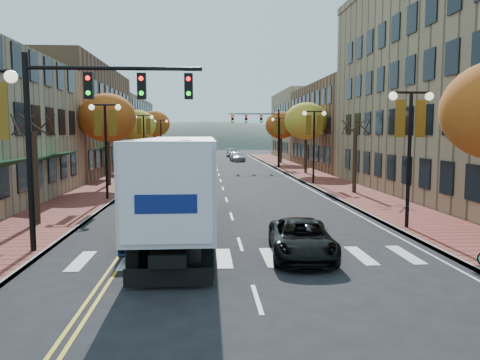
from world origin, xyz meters
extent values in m
plane|color=black|center=(0.00, 0.00, 0.00)|extent=(200.00, 200.00, 0.00)
cube|color=brown|center=(-9.00, 32.50, 0.07)|extent=(4.00, 85.00, 0.15)
cube|color=brown|center=(9.00, 32.50, 0.07)|extent=(4.00, 85.00, 0.15)
cube|color=brown|center=(-17.00, 36.00, 5.50)|extent=(12.00, 24.00, 11.00)
cube|color=#9E8966|center=(-17.00, 61.00, 4.75)|extent=(12.00, 26.00, 9.50)
cube|color=brown|center=(18.50, 42.00, 5.00)|extent=(15.00, 24.00, 10.00)
cube|color=#9E8966|center=(18.50, 64.00, 5.50)|extent=(15.00, 20.00, 11.00)
cylinder|color=#382619|center=(-9.00, 8.00, 2.25)|extent=(0.28, 0.28, 4.20)
cylinder|color=#382619|center=(-9.00, 24.00, 2.60)|extent=(0.28, 0.28, 4.90)
ellipsoid|color=#C65E17|center=(-9.00, 24.00, 5.46)|extent=(4.48, 4.48, 3.81)
cylinder|color=#382619|center=(-9.00, 40.00, 2.42)|extent=(0.28, 0.28, 4.55)
ellipsoid|color=yellow|center=(-9.00, 40.00, 5.07)|extent=(4.16, 4.16, 3.54)
cylinder|color=#382619|center=(-9.00, 58.00, 2.67)|extent=(0.28, 0.28, 5.04)
ellipsoid|color=#C65E17|center=(-9.00, 58.00, 5.62)|extent=(4.61, 4.61, 3.92)
cylinder|color=#382619|center=(9.00, 18.00, 2.25)|extent=(0.28, 0.28, 4.20)
cylinder|color=#382619|center=(9.00, 34.00, 2.60)|extent=(0.28, 0.28, 4.90)
ellipsoid|color=yellow|center=(9.00, 34.00, 5.46)|extent=(4.48, 4.48, 3.81)
cylinder|color=#382619|center=(9.00, 50.00, 2.53)|extent=(0.28, 0.28, 4.76)
ellipsoid|color=#C65E17|center=(9.00, 50.00, 5.30)|extent=(4.35, 4.35, 3.70)
sphere|color=#FFF2CC|center=(-6.70, 0.00, 5.85)|extent=(0.36, 0.36, 0.36)
cube|color=#BB8619|center=(-7.05, 0.00, 4.90)|extent=(0.45, 0.03, 1.60)
cylinder|color=black|center=(-7.50, 16.00, 3.00)|extent=(0.16, 0.16, 6.00)
cylinder|color=black|center=(-7.50, 16.00, 6.00)|extent=(1.60, 0.10, 0.10)
sphere|color=#FFF2CC|center=(-8.30, 16.00, 5.85)|extent=(0.36, 0.36, 0.36)
sphere|color=#FFF2CC|center=(-6.70, 16.00, 5.85)|extent=(0.36, 0.36, 0.36)
cube|color=#BB8619|center=(-7.95, 16.00, 4.90)|extent=(0.45, 0.03, 1.60)
cube|color=#BB8619|center=(-7.05, 16.00, 4.90)|extent=(0.45, 0.03, 1.60)
cylinder|color=black|center=(-7.50, 34.00, 3.00)|extent=(0.16, 0.16, 6.00)
cylinder|color=black|center=(-7.50, 34.00, 6.00)|extent=(1.60, 0.10, 0.10)
sphere|color=#FFF2CC|center=(-8.30, 34.00, 5.85)|extent=(0.36, 0.36, 0.36)
sphere|color=#FFF2CC|center=(-6.70, 34.00, 5.85)|extent=(0.36, 0.36, 0.36)
cube|color=#BB8619|center=(-7.95, 34.00, 4.90)|extent=(0.45, 0.03, 1.60)
cube|color=#BB8619|center=(-7.05, 34.00, 4.90)|extent=(0.45, 0.03, 1.60)
cylinder|color=black|center=(-7.50, 52.00, 3.00)|extent=(0.16, 0.16, 6.00)
cylinder|color=black|center=(-7.50, 52.00, 6.00)|extent=(1.60, 0.10, 0.10)
sphere|color=#FFF2CC|center=(-8.30, 52.00, 5.85)|extent=(0.36, 0.36, 0.36)
sphere|color=#FFF2CC|center=(-6.70, 52.00, 5.85)|extent=(0.36, 0.36, 0.36)
cube|color=#BB8619|center=(-7.95, 52.00, 4.90)|extent=(0.45, 0.03, 1.60)
cube|color=#BB8619|center=(-7.05, 52.00, 4.90)|extent=(0.45, 0.03, 1.60)
cylinder|color=black|center=(7.50, 6.00, 3.00)|extent=(0.16, 0.16, 6.00)
cylinder|color=black|center=(7.50, 6.00, 6.00)|extent=(1.60, 0.10, 0.10)
sphere|color=#FFF2CC|center=(6.70, 6.00, 5.85)|extent=(0.36, 0.36, 0.36)
sphere|color=#FFF2CC|center=(8.30, 6.00, 5.85)|extent=(0.36, 0.36, 0.36)
cube|color=#BB8619|center=(7.05, 6.00, 4.90)|extent=(0.45, 0.03, 1.60)
cube|color=#BB8619|center=(7.95, 6.00, 4.90)|extent=(0.45, 0.03, 1.60)
cylinder|color=black|center=(7.50, 24.00, 3.00)|extent=(0.16, 0.16, 6.00)
cylinder|color=black|center=(7.50, 24.00, 6.00)|extent=(1.60, 0.10, 0.10)
sphere|color=#FFF2CC|center=(6.70, 24.00, 5.85)|extent=(0.36, 0.36, 0.36)
sphere|color=#FFF2CC|center=(8.30, 24.00, 5.85)|extent=(0.36, 0.36, 0.36)
cube|color=#BB8619|center=(7.05, 24.00, 4.90)|extent=(0.45, 0.03, 1.60)
cube|color=#BB8619|center=(7.95, 24.00, 4.90)|extent=(0.45, 0.03, 1.60)
cylinder|color=black|center=(7.50, 42.00, 3.00)|extent=(0.16, 0.16, 6.00)
cylinder|color=black|center=(7.50, 42.00, 6.00)|extent=(1.60, 0.10, 0.10)
sphere|color=#FFF2CC|center=(6.70, 42.00, 5.85)|extent=(0.36, 0.36, 0.36)
sphere|color=#FFF2CC|center=(8.30, 42.00, 5.85)|extent=(0.36, 0.36, 0.36)
cube|color=#BB8619|center=(7.05, 42.00, 4.90)|extent=(0.45, 0.03, 1.60)
cube|color=#BB8619|center=(7.95, 42.00, 4.90)|extent=(0.45, 0.03, 1.60)
cylinder|color=black|center=(-7.40, 3.00, 3.50)|extent=(0.20, 0.20, 7.00)
cylinder|color=black|center=(-4.40, 3.00, 6.50)|extent=(6.00, 0.14, 0.14)
cube|color=black|center=(-5.30, 3.00, 5.90)|extent=(0.30, 0.25, 0.90)
sphere|color=#FF0C0C|center=(-5.30, 2.86, 6.15)|extent=(0.16, 0.16, 0.16)
cube|color=black|center=(-3.50, 3.00, 5.90)|extent=(0.30, 0.25, 0.90)
sphere|color=#FF0C0C|center=(-3.50, 2.86, 6.15)|extent=(0.16, 0.16, 0.16)
cube|color=black|center=(-1.88, 3.00, 5.90)|extent=(0.30, 0.25, 0.90)
sphere|color=#FF0C0C|center=(-1.88, 2.86, 6.15)|extent=(0.16, 0.16, 0.16)
cylinder|color=black|center=(7.40, 42.00, 3.50)|extent=(0.20, 0.20, 7.00)
cylinder|color=black|center=(4.40, 42.00, 6.50)|extent=(6.00, 0.14, 0.14)
cube|color=black|center=(5.30, 42.00, 5.90)|extent=(0.30, 0.25, 0.90)
sphere|color=#FF0C0C|center=(5.30, 41.86, 6.15)|extent=(0.16, 0.16, 0.16)
cube|color=black|center=(3.50, 42.00, 5.90)|extent=(0.30, 0.25, 0.90)
sphere|color=#FF0C0C|center=(3.50, 41.86, 6.15)|extent=(0.16, 0.16, 0.16)
cube|color=black|center=(1.88, 42.00, 5.90)|extent=(0.30, 0.25, 0.90)
sphere|color=#FF0C0C|center=(1.88, 41.86, 6.15)|extent=(0.16, 0.16, 0.16)
cube|color=black|center=(-2.32, 5.18, 0.86)|extent=(1.07, 13.23, 0.36)
cube|color=silver|center=(-2.32, 5.18, 2.64)|extent=(2.70, 13.23, 2.85)
cube|color=black|center=(-2.28, 13.31, 1.68)|extent=(2.56, 3.06, 2.54)
cylinder|color=black|center=(-3.40, -0.11, 0.51)|extent=(0.36, 1.02, 1.02)
cylinder|color=black|center=(-1.27, -0.12, 0.51)|extent=(0.36, 1.02, 1.02)
cylinder|color=black|center=(-3.40, 1.11, 0.51)|extent=(0.36, 1.02, 1.02)
cylinder|color=black|center=(-1.26, 1.10, 0.51)|extent=(0.36, 1.02, 1.02)
cylinder|color=black|center=(-3.36, 12.10, 0.51)|extent=(0.36, 1.02, 1.02)
cylinder|color=black|center=(-1.22, 12.09, 0.51)|extent=(0.36, 1.02, 1.02)
cylinder|color=black|center=(-3.35, 14.33, 0.51)|extent=(0.36, 1.02, 1.02)
cylinder|color=black|center=(-1.21, 14.33, 0.51)|extent=(0.36, 1.02, 1.02)
imported|color=#0D1C37|center=(-3.36, 4.06, 0.87)|extent=(2.04, 5.35, 1.74)
imported|color=black|center=(1.99, 2.03, 0.64)|extent=(2.50, 4.75, 1.27)
imported|color=silver|center=(-2.90, 47.82, 0.69)|extent=(2.17, 4.23, 1.38)
imported|color=#A8A8B0|center=(3.36, 55.90, 0.67)|extent=(2.36, 4.79, 1.34)
imported|color=#98999F|center=(3.15, 69.59, 0.73)|extent=(1.69, 4.50, 1.47)
camera|label=1|loc=(-1.29, -13.67, 4.30)|focal=35.00mm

